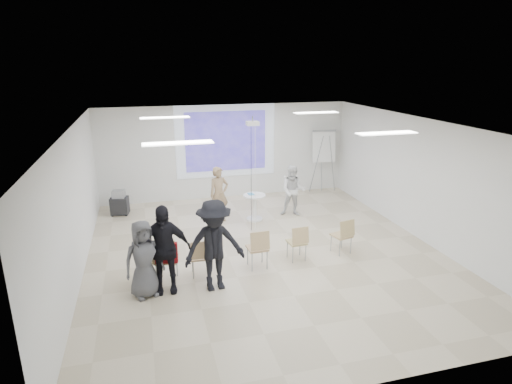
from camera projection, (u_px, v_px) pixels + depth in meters
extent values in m
cube|color=beige|center=(265.00, 254.00, 10.05)|extent=(8.00, 9.00, 0.10)
cube|color=white|center=(266.00, 122.00, 9.13)|extent=(8.00, 9.00, 0.10)
cube|color=silver|center=(226.00, 152.00, 13.79)|extent=(8.00, 0.10, 3.00)
cube|color=silver|center=(72.00, 207.00, 8.58)|extent=(0.10, 9.00, 3.00)
cube|color=silver|center=(422.00, 179.00, 10.60)|extent=(0.10, 9.00, 3.00)
cube|color=silver|center=(226.00, 141.00, 13.62)|extent=(3.20, 0.01, 2.30)
cube|color=#3A30A5|center=(226.00, 141.00, 13.61)|extent=(2.60, 0.01, 1.90)
cylinder|color=white|center=(254.00, 219.00, 12.09)|extent=(0.51, 0.51, 0.05)
cylinder|color=white|center=(254.00, 208.00, 11.99)|extent=(0.14, 0.14, 0.67)
cylinder|color=white|center=(254.00, 195.00, 11.88)|extent=(0.70, 0.70, 0.04)
cube|color=white|center=(257.00, 195.00, 11.87)|extent=(0.24, 0.21, 0.01)
cube|color=#429FC6|center=(251.00, 194.00, 11.89)|extent=(0.17, 0.22, 0.02)
imported|color=#9E8161|center=(219.00, 191.00, 11.74)|extent=(0.73, 0.58, 1.77)
imported|color=white|center=(293.00, 188.00, 12.21)|extent=(0.97, 0.88, 1.64)
cube|color=silver|center=(223.00, 178.00, 11.94)|extent=(0.07, 0.13, 0.04)
cube|color=white|center=(285.00, 177.00, 12.31)|extent=(0.08, 0.12, 0.04)
cube|color=tan|center=(152.00, 259.00, 8.69)|extent=(0.43, 0.43, 0.04)
cube|color=tan|center=(151.00, 252.00, 8.43)|extent=(0.42, 0.10, 0.40)
cylinder|color=gray|center=(144.00, 274.00, 8.57)|extent=(0.02, 0.02, 0.43)
cylinder|color=gray|center=(161.00, 272.00, 8.64)|extent=(0.02, 0.02, 0.43)
cylinder|color=gray|center=(145.00, 266.00, 8.88)|extent=(0.02, 0.02, 0.43)
cylinder|color=gray|center=(161.00, 265.00, 8.95)|extent=(0.02, 0.02, 0.43)
cube|color=tan|center=(166.00, 259.00, 8.62)|extent=(0.53, 0.53, 0.04)
cube|color=tan|center=(164.00, 252.00, 8.34)|extent=(0.46, 0.18, 0.43)
cylinder|color=gray|center=(157.00, 275.00, 8.51)|extent=(0.03, 0.03, 0.47)
cylinder|color=gray|center=(175.00, 274.00, 8.53)|extent=(0.03, 0.03, 0.47)
cylinder|color=#94969C|center=(159.00, 266.00, 8.85)|extent=(0.03, 0.03, 0.47)
cylinder|color=#919499|center=(177.00, 266.00, 8.87)|extent=(0.03, 0.03, 0.47)
cube|color=tan|center=(200.00, 257.00, 8.89)|extent=(0.40, 0.40, 0.04)
cube|color=tan|center=(200.00, 250.00, 8.65)|extent=(0.38, 0.10, 0.36)
cylinder|color=#94979C|center=(193.00, 270.00, 8.78)|extent=(0.02, 0.02, 0.40)
cylinder|color=gray|center=(208.00, 268.00, 8.84)|extent=(0.02, 0.02, 0.40)
cylinder|color=gray|center=(192.00, 263.00, 9.07)|extent=(0.02, 0.02, 0.40)
cylinder|color=gray|center=(207.00, 262.00, 9.12)|extent=(0.02, 0.02, 0.40)
cube|color=tan|center=(257.00, 248.00, 9.21)|extent=(0.44, 0.44, 0.04)
cube|color=tan|center=(260.00, 241.00, 8.95)|extent=(0.42, 0.10, 0.40)
cylinder|color=gray|center=(252.00, 262.00, 9.07)|extent=(0.02, 0.02, 0.44)
cylinder|color=gray|center=(267.00, 260.00, 9.17)|extent=(0.02, 0.02, 0.44)
cylinder|color=gray|center=(248.00, 255.00, 9.38)|extent=(0.02, 0.02, 0.44)
cylinder|color=gray|center=(262.00, 253.00, 9.48)|extent=(0.02, 0.02, 0.44)
cube|color=tan|center=(297.00, 242.00, 9.58)|extent=(0.41, 0.41, 0.04)
cube|color=tan|center=(300.00, 236.00, 9.35)|extent=(0.39, 0.10, 0.37)
cylinder|color=#919499|center=(293.00, 255.00, 9.46)|extent=(0.02, 0.02, 0.41)
cylinder|color=gray|center=(306.00, 253.00, 9.55)|extent=(0.02, 0.02, 0.41)
cylinder|color=gray|center=(287.00, 249.00, 9.74)|extent=(0.02, 0.02, 0.41)
cylinder|color=gray|center=(300.00, 247.00, 9.84)|extent=(0.02, 0.02, 0.41)
cube|color=tan|center=(341.00, 235.00, 9.92)|extent=(0.48, 0.48, 0.04)
cube|color=tan|center=(347.00, 229.00, 9.69)|extent=(0.41, 0.17, 0.38)
cylinder|color=gray|center=(340.00, 248.00, 9.77)|extent=(0.03, 0.03, 0.42)
cylinder|color=gray|center=(351.00, 245.00, 9.92)|extent=(0.03, 0.03, 0.42)
cylinder|color=#919499|center=(331.00, 243.00, 10.05)|extent=(0.03, 0.03, 0.42)
cylinder|color=gray|center=(342.00, 240.00, 10.19)|extent=(0.03, 0.03, 0.42)
cube|color=#A51419|center=(166.00, 253.00, 8.34)|extent=(0.45, 0.19, 0.42)
imported|color=black|center=(200.00, 255.00, 8.90)|extent=(0.31, 0.24, 0.02)
imported|color=black|center=(163.00, 243.00, 8.08)|extent=(1.23, 0.79, 2.02)
imported|color=black|center=(214.00, 240.00, 8.16)|extent=(1.41, 0.87, 2.08)
imported|color=#56575B|center=(143.00, 255.00, 7.96)|extent=(0.96, 0.78, 1.70)
cylinder|color=gray|center=(316.00, 165.00, 14.26)|extent=(0.34, 0.28, 1.94)
cylinder|color=gray|center=(332.00, 164.00, 14.33)|extent=(0.39, 0.19, 1.94)
cylinder|color=gray|center=(321.00, 162.00, 14.63)|extent=(0.08, 0.44, 1.94)
cube|color=white|center=(324.00, 146.00, 14.24)|extent=(0.79, 0.32, 1.09)
cube|color=gray|center=(324.00, 131.00, 14.14)|extent=(0.79, 0.17, 0.07)
cube|color=black|center=(120.00, 205.00, 12.43)|extent=(0.55, 0.47, 0.49)
cube|color=#94969C|center=(119.00, 194.00, 12.33)|extent=(0.39, 0.35, 0.22)
cylinder|color=black|center=(112.00, 215.00, 12.35)|extent=(0.07, 0.07, 0.06)
cylinder|color=black|center=(126.00, 215.00, 12.38)|extent=(0.07, 0.07, 0.06)
cylinder|color=black|center=(115.00, 212.00, 12.63)|extent=(0.07, 0.07, 0.06)
cylinder|color=black|center=(128.00, 211.00, 12.66)|extent=(0.07, 0.07, 0.06)
cube|color=white|center=(253.00, 123.00, 10.61)|extent=(0.30, 0.25, 0.10)
cylinder|color=gray|center=(253.00, 119.00, 10.57)|extent=(0.04, 0.04, 0.14)
cylinder|color=black|center=(251.00, 180.00, 10.94)|extent=(0.01, 0.01, 2.77)
cylinder|color=white|center=(255.00, 180.00, 10.95)|extent=(0.01, 0.01, 2.77)
cube|color=white|center=(165.00, 118.00, 10.50)|extent=(1.20, 0.30, 0.02)
cube|color=white|center=(316.00, 113.00, 11.50)|extent=(1.20, 0.30, 0.02)
cube|color=white|center=(178.00, 143.00, 7.27)|extent=(1.20, 0.30, 0.02)
cube|color=white|center=(387.00, 133.00, 8.27)|extent=(1.20, 0.30, 0.02)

